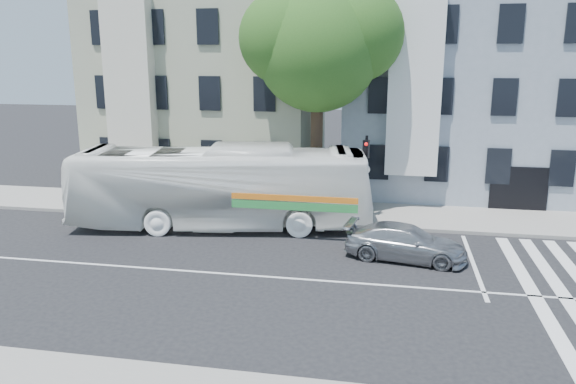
# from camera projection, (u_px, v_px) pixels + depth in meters

# --- Properties ---
(ground) EXTENTS (120.00, 120.00, 0.00)m
(ground) POSITION_uv_depth(u_px,v_px,m) (281.00, 278.00, 18.77)
(ground) COLOR black
(ground) RESTS_ON ground
(sidewalk_far) EXTENTS (80.00, 4.00, 0.15)m
(sidewalk_far) POSITION_uv_depth(u_px,v_px,m) (314.00, 212.00, 26.39)
(sidewalk_far) COLOR gray
(sidewalk_far) RESTS_ON ground
(building_left) EXTENTS (12.00, 10.00, 11.00)m
(building_left) POSITION_uv_depth(u_px,v_px,m) (214.00, 86.00, 33.03)
(building_left) COLOR #A2A58A
(building_left) RESTS_ON ground
(building_right) EXTENTS (12.00, 10.00, 11.00)m
(building_right) POSITION_uv_depth(u_px,v_px,m) (460.00, 88.00, 30.54)
(building_right) COLOR gray
(building_right) RESTS_ON ground
(street_tree) EXTENTS (7.30, 5.90, 11.10)m
(street_tree) POSITION_uv_depth(u_px,v_px,m) (320.00, 42.00, 25.24)
(street_tree) COLOR #2D2116
(street_tree) RESTS_ON ground
(bus) EXTENTS (4.92, 13.06, 3.55)m
(bus) POSITION_uv_depth(u_px,v_px,m) (221.00, 187.00, 23.95)
(bus) COLOR white
(bus) RESTS_ON ground
(sedan) EXTENTS (2.47, 4.61, 1.27)m
(sedan) POSITION_uv_depth(u_px,v_px,m) (405.00, 242.00, 20.37)
(sedan) COLOR #A6A8AD
(sedan) RESTS_ON ground
(hedge) EXTENTS (8.32, 3.52, 0.70)m
(hedge) POSITION_uv_depth(u_px,v_px,m) (240.00, 209.00, 25.22)
(hedge) COLOR #1C531B
(hedge) RESTS_ON sidewalk_far
(traffic_signal) EXTENTS (0.39, 0.52, 3.84)m
(traffic_signal) POSITION_uv_depth(u_px,v_px,m) (366.00, 167.00, 24.63)
(traffic_signal) COLOR black
(traffic_signal) RESTS_ON ground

